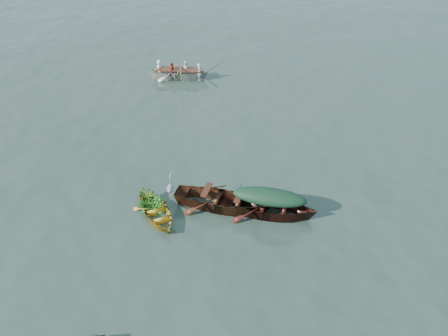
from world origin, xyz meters
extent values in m
plane|color=#34493D|center=(0.00, 0.00, 0.00)|extent=(140.00, 140.00, 0.00)
imported|color=gold|center=(-1.88, 1.35, 0.00)|extent=(2.47, 2.89, 0.70)
imported|color=#491811|center=(1.71, 1.83, 0.00)|extent=(4.45, 1.84, 1.01)
imported|color=#4E2113|center=(0.20, 2.01, 0.00)|extent=(4.69, 2.14, 1.06)
imported|color=silver|center=(-3.20, 12.48, 0.00)|extent=(4.36, 1.35, 1.04)
ellipsoid|color=#163720|center=(1.71, 1.83, 0.76)|extent=(2.45, 1.01, 0.52)
imported|color=#2D761F|center=(-2.16, 1.82, 0.65)|extent=(1.08, 1.14, 0.60)
imported|color=silver|center=(-3.20, 12.48, 0.90)|extent=(3.05, 1.21, 0.76)
camera|label=1|loc=(1.36, -9.13, 9.37)|focal=35.00mm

